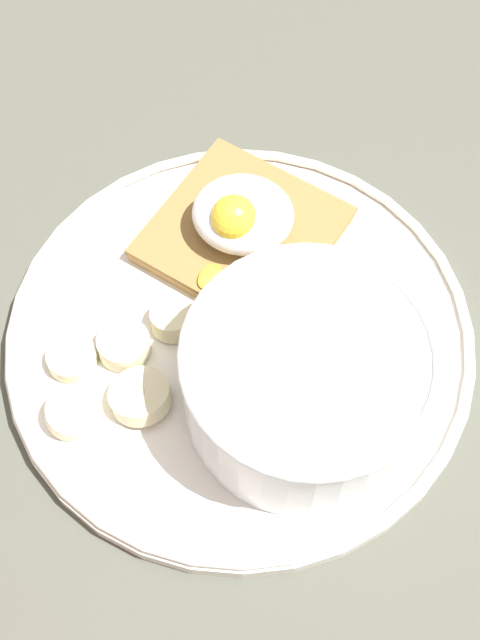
# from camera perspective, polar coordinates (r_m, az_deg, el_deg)

# --- Properties ---
(ground_plane) EXTENTS (1.20, 1.20, 0.02)m
(ground_plane) POSITION_cam_1_polar(r_m,az_deg,el_deg) (0.54, -0.00, -2.03)
(ground_plane) COLOR #4B4D42
(ground_plane) RESTS_ON ground
(plate) EXTENTS (0.28, 0.28, 0.02)m
(plate) POSITION_cam_1_polar(r_m,az_deg,el_deg) (0.52, -0.00, -1.15)
(plate) COLOR silver
(plate) RESTS_ON ground_plane
(oatmeal_bowl) EXTENTS (0.13, 0.13, 0.06)m
(oatmeal_bowl) POSITION_cam_1_polar(r_m,az_deg,el_deg) (0.48, 4.29, -3.76)
(oatmeal_bowl) COLOR white
(oatmeal_bowl) RESTS_ON plate
(toast_slice) EXTENTS (0.14, 0.14, 0.01)m
(toast_slice) POSITION_cam_1_polar(r_m,az_deg,el_deg) (0.55, 0.19, 5.58)
(toast_slice) COLOR olive
(toast_slice) RESTS_ON plate
(poached_egg) EXTENTS (0.06, 0.08, 0.04)m
(poached_egg) POSITION_cam_1_polar(r_m,az_deg,el_deg) (0.53, 0.08, 6.72)
(poached_egg) COLOR white
(poached_egg) RESTS_ON toast_slice
(banana_slice_front) EXTENTS (0.05, 0.05, 0.02)m
(banana_slice_front) POSITION_cam_1_polar(r_m,az_deg,el_deg) (0.50, -6.41, -4.88)
(banana_slice_front) COLOR beige
(banana_slice_front) RESTS_ON plate
(banana_slice_left) EXTENTS (0.04, 0.04, 0.01)m
(banana_slice_left) POSITION_cam_1_polar(r_m,az_deg,el_deg) (0.52, -10.72, -2.41)
(banana_slice_left) COLOR #EEECB9
(banana_slice_left) RESTS_ON plate
(banana_slice_back) EXTENTS (0.03, 0.03, 0.01)m
(banana_slice_back) POSITION_cam_1_polar(r_m,az_deg,el_deg) (0.52, -7.45, -1.59)
(banana_slice_back) COLOR #F3E9BD
(banana_slice_back) RESTS_ON plate
(banana_slice_right) EXTENTS (0.04, 0.03, 0.02)m
(banana_slice_right) POSITION_cam_1_polar(r_m,az_deg,el_deg) (0.50, -10.67, -5.86)
(banana_slice_right) COLOR #F3E5BD
(banana_slice_right) RESTS_ON plate
(banana_slice_inner) EXTENTS (0.03, 0.03, 0.02)m
(banana_slice_inner) POSITION_cam_1_polar(r_m,az_deg,el_deg) (0.52, -4.44, -0.40)
(banana_slice_inner) COLOR beige
(banana_slice_inner) RESTS_ON plate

